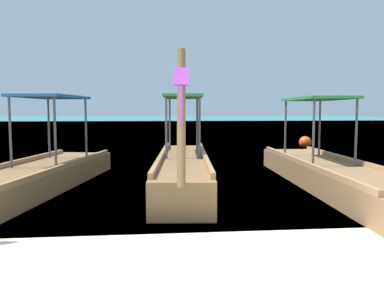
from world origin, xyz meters
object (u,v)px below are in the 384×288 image
longtail_boat_yellow_ribbon (330,173)px  longtail_boat_violet_ribbon (183,168)px  mooring_buoy_near (305,142)px  longtail_boat_green_ribbon (37,174)px

longtail_boat_yellow_ribbon → longtail_boat_violet_ribbon: bearing=168.0°
mooring_buoy_near → longtail_boat_green_ribbon: bearing=-138.3°
longtail_boat_violet_ribbon → longtail_boat_green_ribbon: bearing=-175.5°
longtail_boat_violet_ribbon → mooring_buoy_near: 9.75m
longtail_boat_green_ribbon → longtail_boat_violet_ribbon: bearing=4.5°
longtail_boat_green_ribbon → longtail_boat_violet_ribbon: size_ratio=0.99×
longtail_boat_green_ribbon → longtail_boat_yellow_ribbon: 6.19m
longtail_boat_violet_ribbon → longtail_boat_yellow_ribbon: 3.18m
longtail_boat_yellow_ribbon → mooring_buoy_near: size_ratio=13.73×
longtail_boat_green_ribbon → longtail_boat_yellow_ribbon: size_ratio=0.89×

